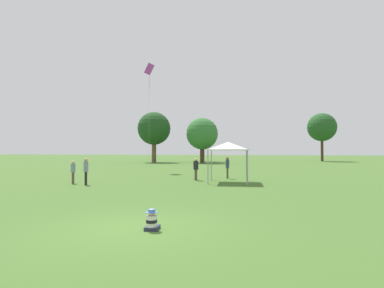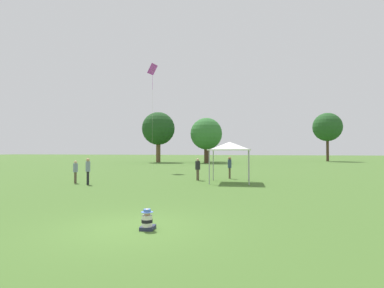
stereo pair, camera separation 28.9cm
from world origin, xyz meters
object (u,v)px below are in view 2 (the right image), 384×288
at_px(person_standing_3, 198,167).
at_px(distant_tree_0, 327,127).
at_px(person_standing_0, 75,170).
at_px(person_standing_1, 230,165).
at_px(distant_tree_2, 207,131).
at_px(canopy_tent, 230,146).
at_px(distant_tree_3, 158,129).
at_px(seated_toddler, 147,221).
at_px(distant_tree_1, 206,134).
at_px(person_standing_2, 88,168).
at_px(kite_1, 152,72).

relative_size(person_standing_3, distant_tree_0, 0.16).
height_order(person_standing_0, person_standing_1, person_standing_1).
bearing_deg(distant_tree_2, canopy_tent, -76.64).
relative_size(person_standing_0, distant_tree_3, 0.16).
xyz_separation_m(seated_toddler, person_standing_1, (0.42, 15.87, 0.81)).
xyz_separation_m(person_standing_1, distant_tree_1, (-7.70, 29.42, 4.22)).
bearing_deg(person_standing_0, distant_tree_0, 29.19).
distance_m(person_standing_2, distant_tree_3, 38.17).
bearing_deg(person_standing_0, seated_toddler, -80.98).
xyz_separation_m(person_standing_0, person_standing_2, (1.33, -0.57, 0.13)).
xyz_separation_m(person_standing_0, distant_tree_1, (2.10, 35.25, 4.35)).
relative_size(canopy_tent, kite_1, 0.26).
bearing_deg(person_standing_0, person_standing_3, -6.64).
distance_m(person_standing_1, person_standing_2, 10.61).
relative_size(kite_1, distant_tree_0, 1.16).
bearing_deg(seated_toddler, person_standing_2, 123.82).
distance_m(seated_toddler, distant_tree_0, 62.29).
xyz_separation_m(person_standing_3, distant_tree_1, (-5.54, 31.29, 4.31)).
distance_m(seated_toddler, distant_tree_1, 46.14).
xyz_separation_m(canopy_tent, distant_tree_1, (-8.06, 32.32, 2.76)).
relative_size(person_standing_1, kite_1, 0.15).
relative_size(seated_toddler, distant_tree_0, 0.06).
bearing_deg(seated_toddler, person_standing_0, 126.50).
relative_size(person_standing_3, canopy_tent, 0.54).
distance_m(canopy_tent, kite_1, 16.60).
distance_m(kite_1, distant_tree_2, 29.39).
bearing_deg(distant_tree_0, person_standing_1, -109.20).
bearing_deg(distant_tree_1, distant_tree_2, 100.38).
bearing_deg(person_standing_3, person_standing_0, -140.20).
relative_size(seated_toddler, person_standing_2, 0.34).
distance_m(person_standing_0, distant_tree_0, 56.16).
distance_m(person_standing_1, distant_tree_0, 47.00).
bearing_deg(distant_tree_1, kite_1, -94.57).
distance_m(distant_tree_2, distant_tree_3, 10.27).
distance_m(person_standing_3, canopy_tent, 3.13).
bearing_deg(seated_toddler, canopy_tent, 80.00).
height_order(canopy_tent, distant_tree_3, distant_tree_3).
relative_size(canopy_tent, distant_tree_2, 0.34).
distance_m(person_standing_1, distant_tree_2, 37.86).
relative_size(person_standing_3, distant_tree_3, 0.17).
xyz_separation_m(kite_1, distant_tree_3, (-7.81, 22.93, -4.59)).
xyz_separation_m(person_standing_2, distant_tree_3, (-8.80, 36.75, 5.39)).
xyz_separation_m(person_standing_0, person_standing_3, (7.63, 3.96, 0.05)).
distance_m(seated_toddler, kite_1, 27.21).
distance_m(canopy_tent, distant_tree_0, 49.46).
height_order(person_standing_2, distant_tree_2, distant_tree_2).
relative_size(person_standing_2, distant_tree_1, 0.21).
xyz_separation_m(person_standing_3, kite_1, (-7.29, 9.29, 10.07)).
bearing_deg(seated_toddler, kite_1, 104.64).
bearing_deg(distant_tree_1, distant_tree_0, 32.36).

